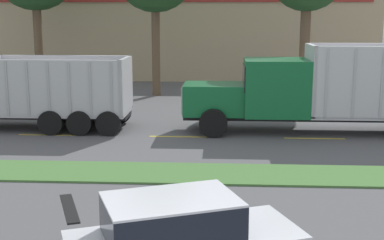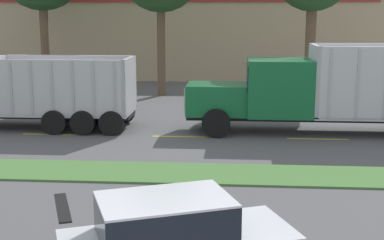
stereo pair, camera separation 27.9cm
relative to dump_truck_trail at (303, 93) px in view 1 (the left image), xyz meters
name	(u,v)px [view 1 (the left image)]	position (x,y,z in m)	size (l,w,h in m)	color
grass_verge	(223,174)	(-3.28, -6.22, -1.61)	(120.00, 2.14, 0.06)	#477538
centre_line_3	(48,135)	(-10.46, -1.15, -1.64)	(2.40, 0.14, 0.01)	yellow
centre_line_4	(179,137)	(-5.06, -1.15, -1.64)	(2.40, 0.14, 0.01)	yellow
centre_line_5	(315,138)	(0.34, -1.15, -1.64)	(2.40, 0.14, 0.01)	yellow
dump_truck_trail	(303,93)	(0.00, 0.00, 0.00)	(11.50, 2.69, 3.64)	black
store_building_backdrop	(165,33)	(-8.15, 22.28, 1.61)	(31.88, 12.10, 6.49)	tan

